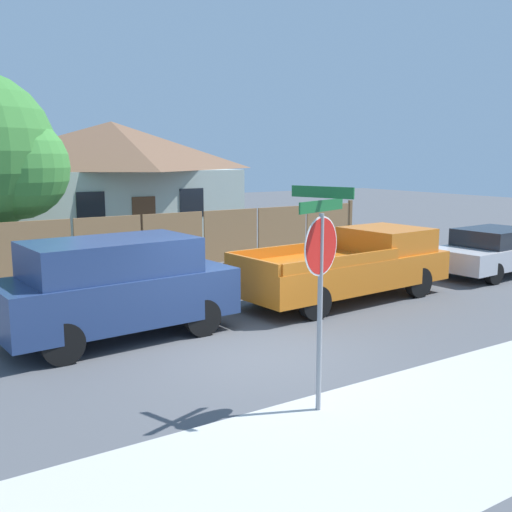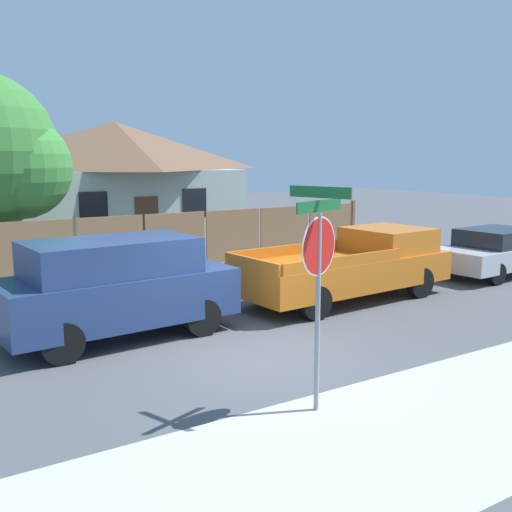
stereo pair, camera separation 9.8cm
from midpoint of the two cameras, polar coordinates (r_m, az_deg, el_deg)
name	(u,v)px [view 2 (the right image)]	position (r m, az deg, el deg)	size (l,w,h in m)	color
ground_plane	(254,355)	(10.72, 0.06, -9.38)	(80.00, 80.00, 0.00)	#4C4F54
sidewalk_strip	(406,433)	(8.15, 14.43, -16.00)	(36.00, 3.20, 0.01)	#B2B2AD
wooden_fence	(176,240)	(18.99, -7.51, 1.53)	(14.84, 0.12, 1.81)	#997047
house	(116,180)	(25.15, -13.04, 7.08)	(9.41, 6.67, 4.83)	#B2C1B7
red_suv	(116,286)	(11.68, -12.93, -2.77)	(4.54, 2.14, 1.93)	navy
orange_pickup	(352,266)	(14.77, 9.30, -0.91)	(5.71, 2.41, 1.66)	orange
parked_sedan	(499,251)	(19.04, 22.27, 0.44)	(4.70, 2.12, 1.37)	#B7B7BC
stop_sign	(319,260)	(7.98, 6.34, -0.41)	(1.00, 0.90, 3.08)	gray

